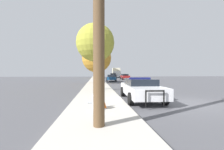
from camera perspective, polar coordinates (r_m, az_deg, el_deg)
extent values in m
plane|color=#4F4F54|center=(9.69, 27.02, -9.65)|extent=(110.00, 110.00, 0.00)
cube|color=#BCB7AD|center=(8.15, -5.24, -11.11)|extent=(3.00, 110.00, 0.13)
cube|color=white|center=(9.81, 10.90, -5.54)|extent=(2.12, 4.96, 0.62)
cube|color=black|center=(10.00, 10.55, -2.52)|extent=(1.76, 2.61, 0.39)
cylinder|color=black|center=(8.74, 19.55, -8.43)|extent=(0.27, 0.71, 0.70)
cylinder|color=black|center=(8.18, 7.15, -9.02)|extent=(0.27, 0.71, 0.70)
cylinder|color=black|center=(11.55, 13.52, -6.10)|extent=(0.27, 0.71, 0.70)
cylinder|color=black|center=(11.14, 4.14, -6.34)|extent=(0.27, 0.71, 0.70)
cylinder|color=black|center=(7.55, 19.16, -8.27)|extent=(0.07, 0.07, 0.74)
cylinder|color=black|center=(7.26, 12.77, -8.61)|extent=(0.07, 0.07, 0.74)
cylinder|color=black|center=(7.35, 16.04, -5.85)|extent=(0.92, 0.11, 0.07)
cube|color=navy|center=(9.99, 10.55, -1.16)|extent=(1.40, 0.25, 0.09)
cube|color=navy|center=(10.09, 16.26, -5.20)|extent=(0.15, 3.52, 0.17)
cylinder|color=#B7BCC1|center=(6.66, -6.56, -10.77)|extent=(0.25, 0.25, 0.57)
sphere|color=#B7BCC1|center=(6.60, -6.57, -8.06)|extent=(0.26, 0.26, 0.26)
cylinder|color=#B7BCC1|center=(6.65, -8.43, -10.28)|extent=(0.18, 0.10, 0.10)
cylinder|color=#B7BCC1|center=(6.65, -4.69, -10.28)|extent=(0.18, 0.10, 0.10)
cylinder|color=#424247|center=(33.44, -7.08, 3.13)|extent=(0.16, 0.16, 5.77)
cylinder|color=#424247|center=(33.66, -4.54, 7.80)|extent=(2.98, 0.11, 0.11)
cube|color=black|center=(33.69, -1.99, 7.02)|extent=(0.30, 0.24, 0.90)
sphere|color=red|center=(33.59, -1.97, 7.56)|extent=(0.20, 0.20, 0.20)
sphere|color=orange|center=(33.56, -1.97, 7.05)|extent=(0.20, 0.20, 0.20)
sphere|color=green|center=(33.53, -1.97, 6.54)|extent=(0.20, 0.20, 0.20)
cube|color=maroon|center=(37.32, 4.95, -0.71)|extent=(1.71, 4.29, 0.65)
cube|color=black|center=(37.52, 4.89, 0.10)|extent=(1.47, 2.23, 0.39)
cylinder|color=black|center=(36.20, 6.64, -1.28)|extent=(0.24, 0.66, 0.66)
cylinder|color=black|center=(35.88, 4.04, -1.29)|extent=(0.24, 0.66, 0.66)
cylinder|color=black|center=(38.79, 5.78, -1.12)|extent=(0.24, 0.66, 0.66)
cylinder|color=black|center=(38.49, 3.36, -1.14)|extent=(0.24, 0.66, 0.66)
cube|color=navy|center=(29.59, -0.27, -1.23)|extent=(2.07, 4.38, 0.51)
cube|color=black|center=(29.36, -0.26, -0.31)|extent=(1.66, 2.32, 0.45)
cylinder|color=black|center=(30.91, -1.91, -1.61)|extent=(0.29, 0.73, 0.72)
cylinder|color=black|center=(30.95, 1.25, -1.61)|extent=(0.29, 0.73, 0.72)
cylinder|color=black|center=(28.28, -1.94, -1.86)|extent=(0.29, 0.73, 0.72)
cylinder|color=black|center=(28.32, 1.52, -1.85)|extent=(0.29, 0.73, 0.72)
cube|color=black|center=(49.14, 0.27, -0.26)|extent=(2.00, 4.68, 0.66)
cube|color=black|center=(48.90, 0.31, 0.38)|extent=(1.64, 2.47, 0.45)
cylinder|color=black|center=(50.42, -0.97, -0.61)|extent=(0.28, 0.70, 0.69)
cylinder|color=black|center=(50.70, 0.97, -0.60)|extent=(0.28, 0.70, 0.69)
cylinder|color=black|center=(47.61, -0.48, -0.71)|extent=(0.28, 0.70, 0.69)
cylinder|color=black|center=(47.90, 1.56, -0.69)|extent=(0.28, 0.70, 0.69)
cube|color=silver|center=(49.31, 1.89, 0.48)|extent=(2.58, 2.06, 1.73)
cube|color=beige|center=(52.73, 1.58, 1.12)|extent=(2.75, 5.07, 2.86)
cylinder|color=black|center=(49.63, 3.26, -0.52)|extent=(0.33, 0.90, 0.89)
cylinder|color=black|center=(49.43, 0.47, -0.53)|extent=(0.33, 0.90, 0.89)
cylinder|color=black|center=(53.77, 2.79, -0.40)|extent=(0.33, 0.90, 0.89)
cylinder|color=black|center=(53.59, 0.21, -0.41)|extent=(0.33, 0.90, 0.89)
cylinder|color=brown|center=(23.72, -5.85, 0.26)|extent=(0.37, 0.37, 2.67)
sphere|color=#B77F28|center=(23.82, -5.86, 6.51)|extent=(4.58, 4.58, 4.58)
cylinder|color=#4C3823|center=(45.44, -5.47, 0.99)|extent=(0.37, 0.37, 3.25)
sphere|color=#999933|center=(45.56, -5.48, 5.11)|extent=(5.99, 5.99, 5.99)
cylinder|color=brown|center=(14.25, -6.36, 1.36)|extent=(0.34, 0.34, 3.46)
sphere|color=#999933|center=(14.52, -6.38, 12.17)|extent=(3.61, 3.61, 3.61)
cone|color=orange|center=(7.12, -3.56, -10.01)|extent=(0.36, 0.36, 0.57)
cylinder|color=white|center=(7.11, -3.56, -9.78)|extent=(0.20, 0.20, 0.08)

